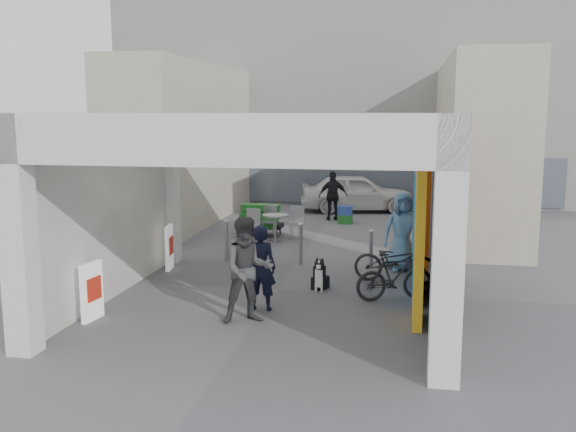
% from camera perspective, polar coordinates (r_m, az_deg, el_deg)
% --- Properties ---
extents(ground, '(90.00, 90.00, 0.00)m').
position_cam_1_polar(ground, '(12.91, -0.90, -6.58)').
color(ground, '#58575C').
rests_on(ground, ground).
extents(arcade_canopy, '(6.40, 6.45, 6.40)m').
position_cam_1_polar(arcade_canopy, '(11.58, 0.91, 3.22)').
color(arcade_canopy, silver).
rests_on(arcade_canopy, ground).
extents(far_building, '(18.00, 4.08, 8.00)m').
position_cam_1_polar(far_building, '(26.29, 5.13, 10.20)').
color(far_building, white).
rests_on(far_building, ground).
extents(plaza_bldg_left, '(2.00, 9.00, 5.00)m').
position_cam_1_polar(plaza_bldg_left, '(20.89, -9.09, 6.31)').
color(plaza_bldg_left, '#B7AC97').
rests_on(plaza_bldg_left, ground).
extents(plaza_bldg_right, '(2.00, 9.00, 5.00)m').
position_cam_1_polar(plaza_bldg_right, '(19.82, 16.43, 5.90)').
color(plaza_bldg_right, '#B7AC97').
rests_on(plaza_bldg_right, ground).
extents(bollard_left, '(0.09, 0.09, 0.96)m').
position_cam_1_polar(bollard_left, '(15.38, -5.49, -2.20)').
color(bollard_left, gray).
rests_on(bollard_left, ground).
extents(bollard_center, '(0.09, 0.09, 0.95)m').
position_cam_1_polar(bollard_center, '(14.96, 1.14, -2.51)').
color(bollard_center, gray).
rests_on(bollard_center, ground).
extents(bollard_right, '(0.09, 0.09, 0.85)m').
position_cam_1_polar(bollard_right, '(14.78, 7.40, -2.93)').
color(bollard_right, gray).
rests_on(bollard_right, ground).
extents(advert_board_near, '(0.16, 0.56, 1.00)m').
position_cam_1_polar(advert_board_near, '(11.46, -17.03, -6.41)').
color(advert_board_near, white).
rests_on(advert_board_near, ground).
extents(advert_board_far, '(0.18, 0.56, 1.00)m').
position_cam_1_polar(advert_board_far, '(14.70, -10.50, -2.75)').
color(advert_board_far, white).
rests_on(advert_board_far, ground).
extents(cafe_set, '(1.49, 1.20, 0.90)m').
position_cam_1_polar(cafe_set, '(17.88, -1.32, -1.09)').
color(cafe_set, '#9A9B9F').
rests_on(cafe_set, ground).
extents(produce_stand, '(1.32, 0.72, 0.87)m').
position_cam_1_polar(produce_stand, '(18.54, -2.54, -0.64)').
color(produce_stand, black).
rests_on(produce_stand, ground).
extents(crate_stack, '(0.46, 0.36, 0.56)m').
position_cam_1_polar(crate_stack, '(20.55, 5.10, 0.11)').
color(crate_stack, '#185418').
rests_on(crate_stack, ground).
extents(border_collie, '(0.25, 0.49, 0.68)m').
position_cam_1_polar(border_collie, '(12.85, 2.84, -5.42)').
color(border_collie, black).
rests_on(border_collie, ground).
extents(man_with_dog, '(0.58, 0.39, 1.55)m').
position_cam_1_polar(man_with_dog, '(11.46, -2.48, -4.61)').
color(man_with_dog, black).
rests_on(man_with_dog, ground).
extents(man_back_turned, '(1.08, 0.99, 1.80)m').
position_cam_1_polar(man_back_turned, '(10.78, -3.60, -4.82)').
color(man_back_turned, '#393A3C').
rests_on(man_back_turned, ground).
extents(man_elderly, '(0.97, 0.74, 1.78)m').
position_cam_1_polar(man_elderly, '(14.51, 10.15, -1.34)').
color(man_elderly, '#5C8DB3').
rests_on(man_elderly, ground).
extents(man_crates, '(1.02, 0.62, 1.62)m').
position_cam_1_polar(man_crates, '(21.07, 4.02, 1.80)').
color(man_crates, black).
rests_on(man_crates, ground).
extents(bicycle_front, '(1.79, 0.78, 0.91)m').
position_cam_1_polar(bicycle_front, '(13.53, 9.56, -3.97)').
color(bicycle_front, black).
rests_on(bicycle_front, ground).
extents(bicycle_rear, '(1.57, 0.99, 0.92)m').
position_cam_1_polar(bicycle_rear, '(12.27, 9.47, -5.32)').
color(bicycle_rear, black).
rests_on(bicycle_rear, ground).
extents(white_van, '(4.23, 2.33, 1.36)m').
position_cam_1_polar(white_van, '(23.07, 6.12, 2.10)').
color(white_van, silver).
rests_on(white_van, ground).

